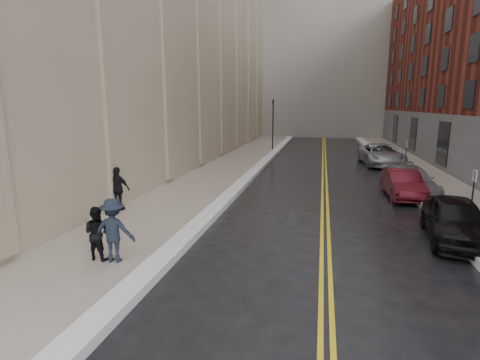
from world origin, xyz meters
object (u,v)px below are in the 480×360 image
at_px(car_silver_near, 409,181).
at_px(car_maroon, 403,184).
at_px(pedestrian_b, 114,230).
at_px(pedestrian_a, 97,233).
at_px(car_silver_far, 381,155).
at_px(car_black, 455,220).
at_px(pedestrian_c, 118,189).

bearing_deg(car_silver_near, car_maroon, -126.56).
xyz_separation_m(car_maroon, car_silver_near, (0.48, 0.80, 0.02)).
bearing_deg(pedestrian_b, pedestrian_a, -10.15).
height_order(car_silver_far, pedestrian_b, pedestrian_b).
bearing_deg(car_maroon, car_silver_far, 85.65).
distance_m(car_black, car_maroon, 6.31).
distance_m(car_maroon, pedestrian_c, 13.76).
distance_m(pedestrian_b, pedestrian_c, 5.61).
relative_size(car_maroon, pedestrian_a, 2.67).
distance_m(car_maroon, car_silver_near, 0.94).
height_order(car_maroon, car_silver_near, car_silver_near).
xyz_separation_m(car_silver_near, car_silver_far, (0.00, 10.05, 0.10)).
bearing_deg(car_silver_far, car_silver_near, -95.22).
bearing_deg(car_silver_near, pedestrian_b, -137.53).
bearing_deg(pedestrian_b, car_silver_near, -138.07).
height_order(car_black, pedestrian_c, pedestrian_c).
height_order(car_black, pedestrian_b, pedestrian_b).
bearing_deg(car_black, pedestrian_c, -176.15).
relative_size(car_black, car_maroon, 1.05).
bearing_deg(car_silver_near, car_black, -95.53).
xyz_separation_m(car_black, pedestrian_b, (-10.29, -4.33, 0.32)).
relative_size(car_silver_near, pedestrian_a, 3.14).
relative_size(pedestrian_b, pedestrian_c, 0.99).
relative_size(pedestrian_a, pedestrian_c, 0.84).
relative_size(car_silver_near, car_silver_far, 0.84).
bearing_deg(pedestrian_a, car_silver_near, -127.25).
bearing_deg(pedestrian_c, pedestrian_b, 121.86).
bearing_deg(pedestrian_a, car_silver_far, -110.47).
bearing_deg(pedestrian_b, car_black, -163.26).
height_order(car_black, pedestrian_a, pedestrian_a).
height_order(car_maroon, pedestrian_b, pedestrian_b).
bearing_deg(car_maroon, pedestrian_a, -136.25).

